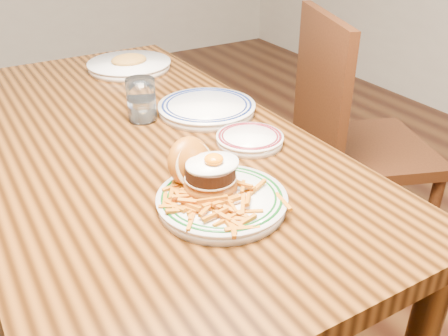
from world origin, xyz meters
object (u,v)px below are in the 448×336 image
chair_right (349,139)px  side_plate (250,139)px  table (134,164)px  main_plate (216,189)px

chair_right → side_plate: bearing=41.6°
table → chair_right: bearing=0.6°
side_plate → chair_right: bearing=4.8°
chair_right → table: bearing=22.0°
main_plate → side_plate: bearing=28.5°
main_plate → side_plate: size_ratio=1.65×
main_plate → side_plate: main_plate is taller
table → chair_right: size_ratio=1.63×
chair_right → side_plate: chair_right is taller
main_plate → side_plate: 0.30m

